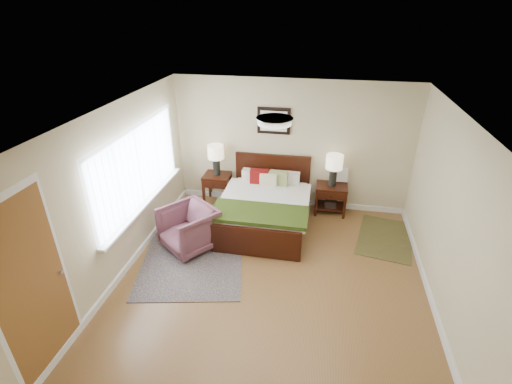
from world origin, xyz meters
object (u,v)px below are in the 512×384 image
(lamp_left, at_px, (216,155))
(armchair, at_px, (189,228))
(nightstand_left, at_px, (217,181))
(lamp_right, at_px, (334,165))
(bed, at_px, (265,203))
(nightstand_right, at_px, (331,196))
(rug_persian, at_px, (194,253))

(lamp_left, bearing_deg, armchair, -91.09)
(nightstand_left, bearing_deg, lamp_right, 0.54)
(bed, xyz_separation_m, nightstand_right, (1.17, 0.70, -0.12))
(nightstand_right, xyz_separation_m, lamp_left, (-2.26, 0.01, 0.68))
(nightstand_right, height_order, rug_persian, nightstand_right)
(lamp_left, distance_m, rug_persian, 2.07)
(nightstand_left, bearing_deg, bed, -32.42)
(nightstand_right, height_order, armchair, armchair)
(nightstand_right, distance_m, lamp_right, 0.65)
(lamp_left, bearing_deg, nightstand_right, -0.34)
(bed, xyz_separation_m, lamp_right, (1.17, 0.71, 0.53))
(nightstand_left, height_order, rug_persian, nightstand_left)
(nightstand_right, relative_size, rug_persian, 0.27)
(rug_persian, bearing_deg, lamp_right, 27.92)
(nightstand_right, distance_m, lamp_left, 2.36)
(bed, relative_size, armchair, 2.37)
(lamp_left, xyz_separation_m, rug_persian, (0.09, -1.79, -1.03))
(nightstand_right, height_order, lamp_right, lamp_right)
(bed, bearing_deg, armchair, -141.36)
(lamp_left, bearing_deg, lamp_right, 0.00)
(bed, height_order, lamp_right, lamp_right)
(lamp_left, distance_m, lamp_right, 2.26)
(bed, height_order, rug_persian, bed)
(armchair, bearing_deg, lamp_left, 126.99)
(lamp_right, xyz_separation_m, armchair, (-2.29, -1.61, -0.64))
(armchair, bearing_deg, nightstand_right, 72.94)
(lamp_right, bearing_deg, rug_persian, -140.55)
(rug_persian, bearing_deg, nightstand_right, 27.70)
(armchair, distance_m, rug_persian, 0.42)
(bed, distance_m, nightstand_left, 1.29)
(lamp_right, bearing_deg, armchair, -144.91)
(bed, bearing_deg, lamp_right, 31.37)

